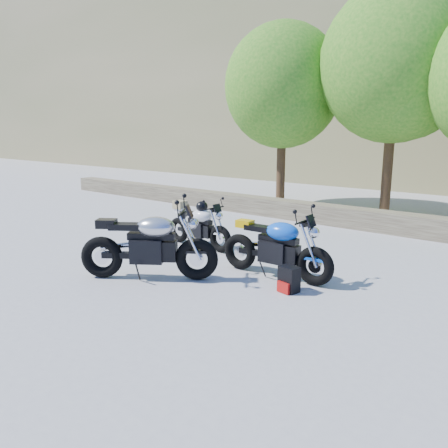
% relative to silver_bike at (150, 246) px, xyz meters
% --- Properties ---
extents(ground, '(90.00, 90.00, 0.00)m').
position_rel_silver_bike_xyz_m(ground, '(0.21, 0.42, -0.56)').
color(ground, '#949499').
rests_on(ground, ground).
extents(stone_wall, '(22.00, 0.55, 0.50)m').
position_rel_silver_bike_xyz_m(stone_wall, '(0.21, 5.92, -0.31)').
color(stone_wall, '#4D4133').
rests_on(stone_wall, ground).
extents(tree_decid_left, '(3.67, 3.67, 5.62)m').
position_rel_silver_bike_xyz_m(tree_decid_left, '(-2.18, 7.56, 3.07)').
color(tree_decid_left, '#382314').
rests_on(tree_decid_left, ground).
extents(tree_decid_mid, '(4.08, 4.08, 6.24)m').
position_rel_silver_bike_xyz_m(tree_decid_mid, '(1.12, 7.96, 3.48)').
color(tree_decid_mid, '#382314').
rests_on(tree_decid_mid, ground).
extents(silver_bike, '(1.97, 1.47, 1.15)m').
position_rel_silver_bike_xyz_m(silver_bike, '(0.00, 0.00, 0.00)').
color(silver_bike, black).
rests_on(silver_bike, ground).
extents(white_bike, '(1.80, 0.57, 0.99)m').
position_rel_silver_bike_xyz_m(white_bike, '(-0.76, 2.00, -0.07)').
color(white_bike, black).
rests_on(white_bike, ground).
extents(blue_bike, '(2.08, 0.66, 1.04)m').
position_rel_silver_bike_xyz_m(blue_bike, '(1.56, 1.39, -0.05)').
color(blue_bike, black).
rests_on(blue_bike, ground).
extents(backpack, '(0.33, 0.30, 0.40)m').
position_rel_silver_bike_xyz_m(backpack, '(2.09, 0.93, -0.37)').
color(backpack, black).
rests_on(backpack, ground).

